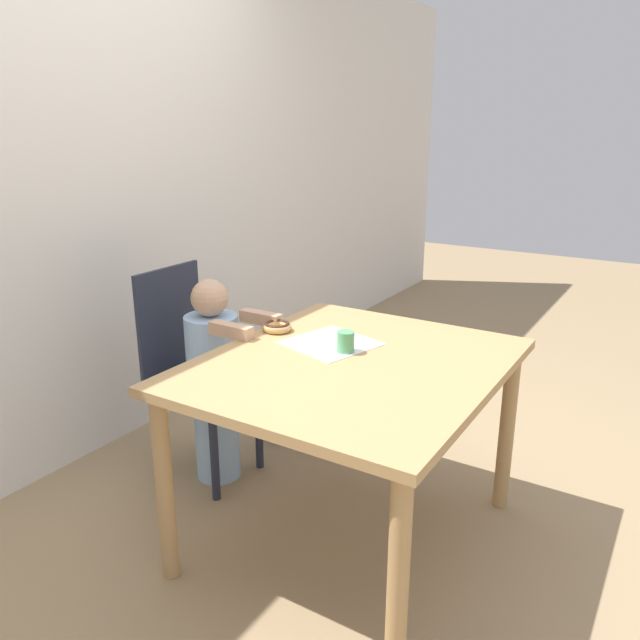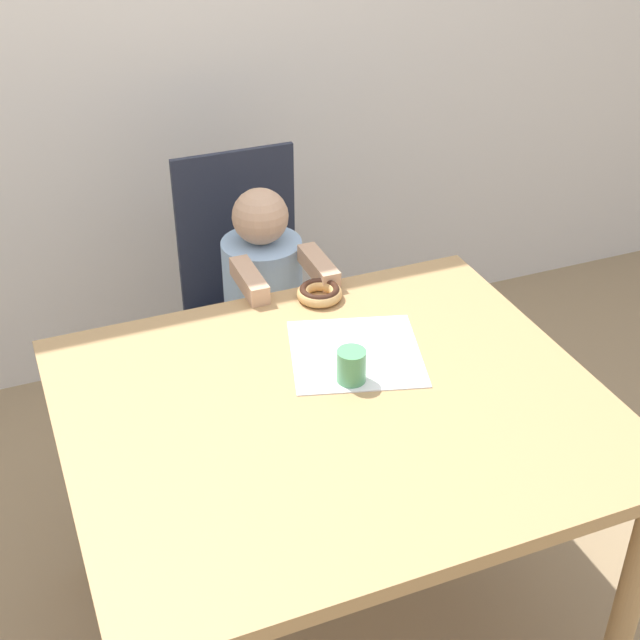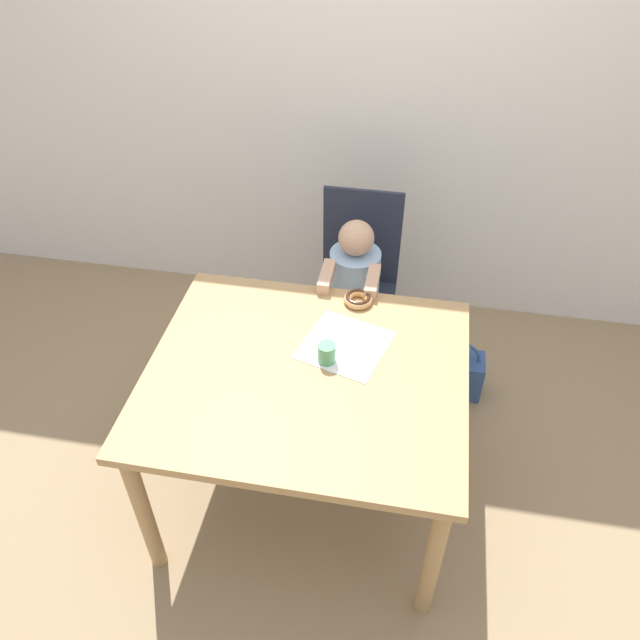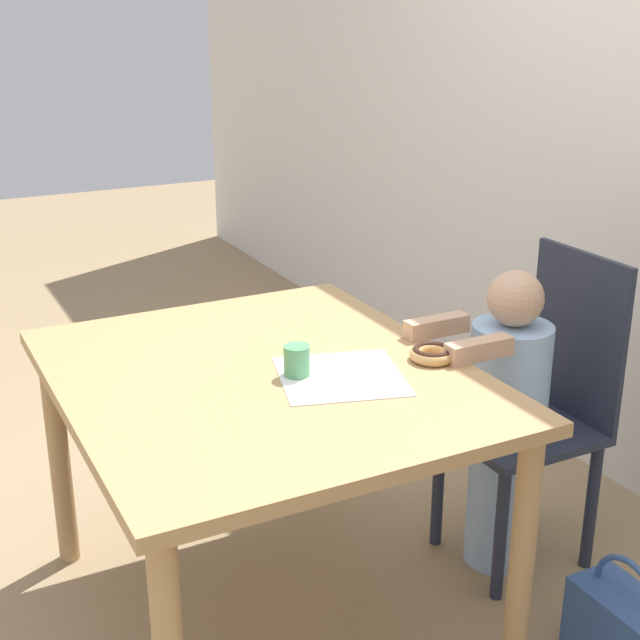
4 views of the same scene
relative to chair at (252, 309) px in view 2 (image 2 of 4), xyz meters
The scene contains 9 objects.
ground_plane 0.96m from the chair, 95.31° to the right, with size 12.00×12.00×0.00m, color #997F5B.
wall_back 0.97m from the chair, 97.84° to the left, with size 8.00×0.05×2.50m.
dining_table 0.86m from the chair, 95.31° to the right, with size 1.15×0.98×0.73m.
chair is the anchor object (origin of this frame).
child_figure 0.12m from the chair, 90.00° to the right, with size 0.24×0.40×0.91m.
donut 0.51m from the chair, 82.89° to the right, with size 0.12×0.12×0.04m.
napkin 0.73m from the chair, 86.77° to the right, with size 0.37×0.37×0.00m.
handbag 0.65m from the chair, 15.23° to the right, with size 0.26×0.15×0.32m.
cup 0.83m from the chair, 91.07° to the right, with size 0.07×0.07×0.08m.
Camera 2 is at (-0.60, -1.39, 1.90)m, focal length 50.00 mm.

